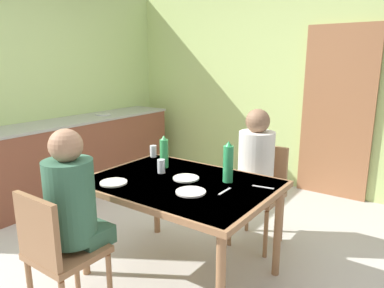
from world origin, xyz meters
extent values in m
plane|color=beige|center=(0.00, 0.00, 0.00)|extent=(6.47, 6.47, 0.00)
cube|color=#BED780|center=(0.00, 2.49, 1.27)|extent=(4.43, 0.10, 2.54)
cube|color=#B9D685|center=(-2.11, 0.62, 1.27)|extent=(0.10, 3.73, 2.54)
cube|color=#9E6642|center=(0.88, 2.41, 1.00)|extent=(0.80, 0.05, 2.00)
cube|color=brown|center=(-1.78, 0.83, 0.43)|extent=(0.60, 2.58, 0.87)
cube|color=#9E9E99|center=(-1.78, 0.83, 0.89)|extent=(0.61, 2.63, 0.03)
cylinder|color=#B7B7BC|center=(-1.78, 1.22, 0.91)|extent=(0.21, 0.21, 0.01)
cube|color=#946743|center=(0.39, 0.03, 0.73)|extent=(1.33, 0.97, 0.04)
cube|color=#E4A963|center=(0.39, 0.03, 0.75)|extent=(1.28, 0.93, 0.00)
cylinder|color=#946743|center=(-0.20, -0.39, 0.36)|extent=(0.06, 0.06, 0.71)
cylinder|color=#946743|center=(-0.20, 0.45, 0.36)|extent=(0.06, 0.06, 0.71)
cylinder|color=#946743|center=(0.99, 0.45, 0.36)|extent=(0.06, 0.06, 0.71)
cube|color=#946743|center=(0.10, -0.74, 0.45)|extent=(0.40, 0.40, 0.04)
cube|color=#946743|center=(0.10, -0.92, 0.66)|extent=(0.38, 0.04, 0.42)
cylinder|color=#946743|center=(-0.07, -0.57, 0.21)|extent=(0.04, 0.04, 0.41)
cylinder|color=#946743|center=(0.27, -0.57, 0.21)|extent=(0.04, 0.04, 0.41)
cube|color=#946743|center=(0.65, 0.80, 0.45)|extent=(0.40, 0.40, 0.04)
cube|color=#946743|center=(0.65, 0.98, 0.66)|extent=(0.38, 0.04, 0.42)
cylinder|color=#946743|center=(0.82, 0.63, 0.21)|extent=(0.04, 0.04, 0.41)
cylinder|color=#946743|center=(0.48, 0.63, 0.21)|extent=(0.04, 0.04, 0.41)
cylinder|color=#946743|center=(0.82, 0.97, 0.21)|extent=(0.04, 0.04, 0.41)
cylinder|color=#946743|center=(0.48, 0.97, 0.21)|extent=(0.04, 0.04, 0.41)
cube|color=#366148|center=(0.10, -0.58, 0.51)|extent=(0.30, 0.22, 0.12)
cylinder|color=#38664C|center=(0.10, -0.69, 0.77)|extent=(0.30, 0.30, 0.52)
sphere|color=#A87A5B|center=(0.10, -0.69, 1.12)|extent=(0.20, 0.20, 0.20)
cube|color=silver|center=(0.65, 0.64, 0.51)|extent=(0.30, 0.22, 0.12)
cylinder|color=silver|center=(0.65, 0.75, 0.77)|extent=(0.30, 0.30, 0.52)
sphere|color=#846047|center=(0.65, 0.75, 1.12)|extent=(0.20, 0.20, 0.20)
cylinder|color=green|center=(0.07, 0.24, 0.87)|extent=(0.07, 0.07, 0.23)
cone|color=#3C9852|center=(0.07, 0.24, 1.00)|extent=(0.05, 0.05, 0.04)
cylinder|color=#2E9A57|center=(0.67, 0.23, 0.88)|extent=(0.07, 0.07, 0.26)
cone|color=green|center=(0.67, 0.23, 1.03)|extent=(0.05, 0.05, 0.04)
cylinder|color=white|center=(0.39, 0.10, 0.76)|extent=(0.19, 0.19, 0.01)
cylinder|color=white|center=(0.58, -0.11, 0.76)|extent=(0.20, 0.20, 0.01)
cylinder|color=white|center=(0.03, -0.27, 0.76)|extent=(0.19, 0.19, 0.01)
cylinder|color=silver|center=(-0.21, 0.42, 0.80)|extent=(0.06, 0.06, 0.11)
cylinder|color=silver|center=(0.15, 0.11, 0.80)|extent=(0.06, 0.06, 0.11)
cube|color=silver|center=(0.93, 0.26, 0.75)|extent=(0.15, 0.04, 0.00)
cube|color=silver|center=(0.76, 0.04, 0.75)|extent=(0.02, 0.15, 0.00)
camera|label=1|loc=(1.86, -1.90, 1.61)|focal=33.12mm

